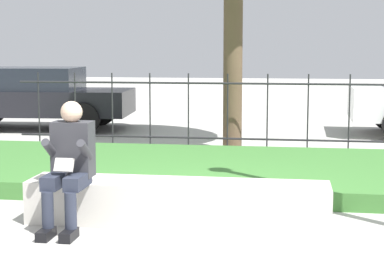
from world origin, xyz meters
name	(u,v)px	position (x,y,z in m)	size (l,w,h in m)	color
ground_plane	(187,224)	(0.00, 0.00, 0.00)	(60.00, 60.00, 0.00)	#B2AFA8
stone_bench	(177,205)	(-0.10, 0.00, 0.19)	(2.97, 0.55, 0.43)	beige
person_seated_reader	(69,161)	(-1.09, -0.31, 0.66)	(0.42, 0.73, 1.23)	black
grass_berm	(214,171)	(0.00, 2.26, 0.10)	(9.05, 3.13, 0.21)	#3D7533
iron_fence	(228,112)	(0.00, 4.19, 0.69)	(7.05, 0.03, 1.32)	#232326
car_parked_left	(32,96)	(-4.44, 6.86, 0.71)	(4.23, 2.08, 1.32)	black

